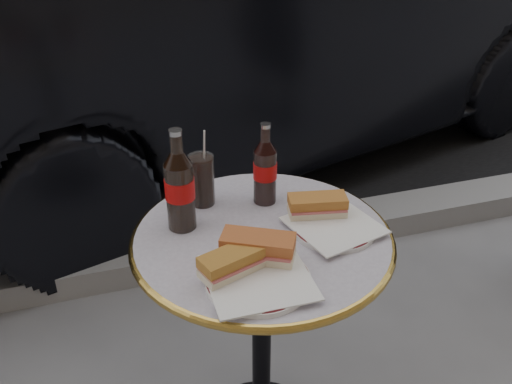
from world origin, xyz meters
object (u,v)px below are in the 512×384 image
object	(u,v)px
cola_glass	(202,180)
parked_car	(262,22)
bistro_table	(262,347)
plate_right	(334,228)
cola_bottle_left	(179,180)
cola_bottle_right	(265,164)
plate_left	(258,280)

from	to	relation	value
cola_glass	parked_car	size ratio (longest dim) A/B	0.03
bistro_table	plate_right	distance (m)	0.41
plate_right	cola_bottle_left	distance (m)	0.38
cola_bottle_right	bistro_table	bearing A→B (deg)	-110.22
bistro_table	plate_left	xyz separation A→B (m)	(-0.06, -0.16, 0.37)
cola_glass	parked_car	distance (m)	1.90
plate_left	cola_bottle_left	size ratio (longest dim) A/B	0.88
plate_right	cola_bottle_right	xyz separation A→B (m)	(-0.12, 0.17, 0.10)
plate_right	cola_bottle_right	distance (m)	0.23
plate_left	cola_bottle_right	world-z (taller)	cola_bottle_right
bistro_table	parked_car	xyz separation A→B (m)	(0.62, 1.94, 0.36)
cola_bottle_left	parked_car	bearing A→B (deg)	66.80
cola_glass	parked_car	world-z (taller)	parked_car
plate_left	plate_right	bearing A→B (deg)	29.95
bistro_table	cola_glass	world-z (taller)	cola_glass
cola_bottle_left	cola_glass	world-z (taller)	cola_bottle_left
cola_bottle_right	cola_glass	size ratio (longest dim) A/B	1.62
plate_right	cola_bottle_left	world-z (taller)	cola_bottle_left
cola_bottle_left	cola_bottle_right	distance (m)	0.23
cola_bottle_right	cola_glass	distance (m)	0.16
plate_right	cola_bottle_left	xyz separation A→B (m)	(-0.34, 0.12, 0.12)
parked_car	cola_bottle_left	bearing A→B (deg)	140.31
plate_left	cola_bottle_right	distance (m)	0.34
cola_bottle_left	plate_left	bearing A→B (deg)	-66.66
plate_left	cola_glass	bearing A→B (deg)	96.53
cola_bottle_left	plate_right	bearing A→B (deg)	-19.59
plate_right	parked_car	world-z (taller)	parked_car
bistro_table	parked_car	world-z (taller)	parked_car
plate_left	bistro_table	bearing A→B (deg)	69.21
plate_right	cola_bottle_right	bearing A→B (deg)	123.70
cola_bottle_left	bistro_table	bearing A→B (deg)	-27.50
plate_right	cola_bottle_left	bearing A→B (deg)	160.41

